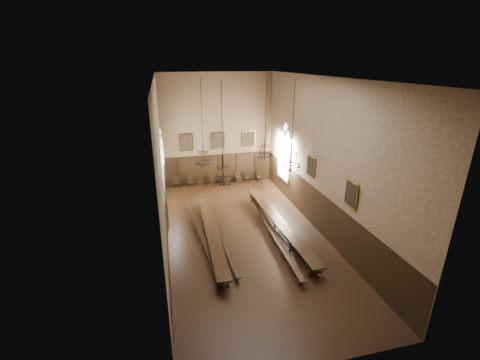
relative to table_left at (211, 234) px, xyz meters
name	(u,v)px	position (x,y,z in m)	size (l,w,h in m)	color
floor	(245,236)	(2.01, -0.02, -0.39)	(9.00, 18.00, 0.02)	black
ceiling	(246,77)	(2.01, -0.02, 8.63)	(9.00, 18.00, 0.02)	black
wall_back	(217,131)	(2.01, 8.99, 4.12)	(9.00, 0.02, 9.00)	#917859
wall_front	(324,254)	(2.01, -9.03, 4.12)	(9.00, 0.02, 9.00)	#917859
wall_left	(161,170)	(-2.50, -0.02, 4.12)	(0.02, 18.00, 9.00)	#917859
wall_right	(321,158)	(6.52, -0.02, 4.12)	(0.02, 18.00, 9.00)	#917859
wainscot_panelling	(245,217)	(2.01, -0.02, 0.87)	(9.00, 18.00, 2.50)	black
table_left	(211,234)	(0.00, 0.00, 0.00)	(1.01, 9.73, 0.76)	black
table_right	(278,226)	(4.07, -0.02, 0.01)	(1.10, 10.03, 0.78)	black
bench_left_outer	(201,235)	(-0.60, 0.20, -0.11)	(0.91, 9.43, 0.42)	black
bench_left_inner	(219,233)	(0.48, 0.20, -0.12)	(0.54, 9.03, 0.41)	black
bench_right_inner	(270,229)	(3.51, -0.17, -0.08)	(0.65, 10.40, 0.47)	black
bench_right_outer	(285,225)	(4.56, 0.11, -0.09)	(0.65, 9.92, 0.45)	black
chair_0	(177,185)	(-1.53, 8.51, -0.07)	(0.47, 0.47, 1.02)	black
chair_1	(191,184)	(-0.40, 8.50, -0.09)	(0.44, 0.44, 0.94)	black
chair_2	(201,183)	(0.43, 8.46, -0.07)	(0.54, 0.54, 1.02)	black
chair_3	(214,183)	(1.51, 8.46, -0.11)	(0.42, 0.42, 0.87)	black
chair_4	(226,182)	(2.58, 8.47, -0.11)	(0.49, 0.49, 0.90)	black
chair_5	(238,180)	(3.63, 8.57, -0.11)	(0.49, 0.49, 0.89)	black
chair_6	(247,179)	(4.40, 8.54, -0.11)	(0.41, 0.41, 0.90)	black
chair_7	(259,179)	(5.45, 8.47, -0.11)	(0.44, 0.44, 0.88)	black
chandelier_back_left	(204,157)	(-0.03, 2.03, 4.03)	(0.95, 0.95, 5.06)	black
chandelier_back_right	(265,150)	(3.79, 2.11, 4.19)	(0.93, 0.93, 4.90)	black
chandelier_front_left	(223,173)	(0.21, -2.96, 4.70)	(0.85, 0.85, 4.36)	black
chandelier_front_right	(291,160)	(3.73, -2.16, 4.81)	(0.95, 0.95, 4.24)	black
portrait_back_0	(186,143)	(-0.59, 8.86, 3.32)	(1.10, 0.12, 1.40)	#B7932C
portrait_back_1	(218,141)	(2.01, 8.86, 3.32)	(1.10, 0.12, 1.40)	#B7932C
portrait_back_2	(249,139)	(4.61, 8.86, 3.32)	(1.10, 0.12, 1.40)	#B7932C
portrait_left_0	(164,178)	(-2.37, 0.98, 3.32)	(0.12, 1.00, 1.30)	#B7932C
portrait_left_1	(167,213)	(-2.37, -3.52, 3.32)	(0.12, 1.00, 1.30)	#B7932C
portrait_right_0	(311,166)	(6.39, 0.98, 3.32)	(0.12, 1.00, 1.30)	#B7932C
portrait_right_1	(351,194)	(6.39, -3.52, 3.32)	(0.12, 1.00, 1.30)	#B7932C
window_right	(285,152)	(6.44, 5.48, 3.02)	(0.20, 2.20, 4.60)	white
window_left	(163,160)	(-2.42, 5.48, 3.02)	(0.20, 2.20, 4.60)	white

